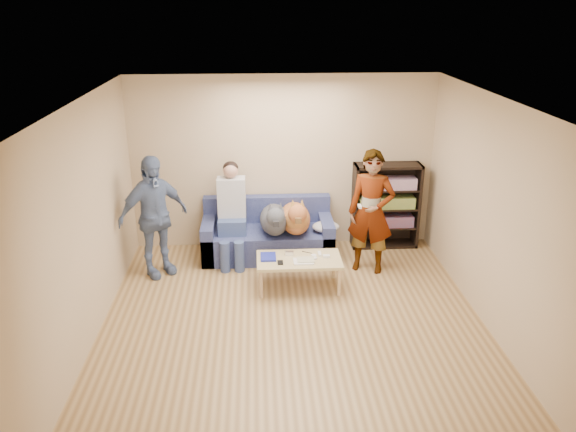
{
  "coord_description": "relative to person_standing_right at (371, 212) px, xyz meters",
  "views": [
    {
      "loc": [
        -0.4,
        -5.56,
        3.57
      ],
      "look_at": [
        0.0,
        1.2,
        0.95
      ],
      "focal_mm": 35.0,
      "sensor_mm": 36.0,
      "label": 1
    }
  ],
  "objects": [
    {
      "name": "person_seated",
      "position": [
        -1.91,
        0.46,
        -0.09
      ],
      "size": [
        0.4,
        0.73,
        1.47
      ],
      "color": "#3D4687",
      "rests_on": "sofa"
    },
    {
      "name": "wall_front",
      "position": [
        -1.15,
        -4.01,
        0.44
      ],
      "size": [
        4.5,
        0.0,
        4.5
      ],
      "primitive_type": "plane",
      "rotation": [
        -1.57,
        0.0,
        0.0
      ],
      "color": "tan",
      "rests_on": "ground"
    },
    {
      "name": "headphone_cup_a",
      "position": [
        -0.82,
        -0.5,
        -0.43
      ],
      "size": [
        0.07,
        0.07,
        0.02
      ],
      "primitive_type": "cylinder",
      "color": "silver",
      "rests_on": "coffee_table"
    },
    {
      "name": "camera_silver",
      "position": [
        -1.14,
        -0.36,
        -0.42
      ],
      "size": [
        0.11,
        0.06,
        0.05
      ],
      "primitive_type": "cube",
      "color": "silver",
      "rests_on": "coffee_table"
    },
    {
      "name": "wall_left",
      "position": [
        -3.4,
        -1.51,
        0.44
      ],
      "size": [
        0.0,
        5.0,
        5.0
      ],
      "primitive_type": "plane",
      "rotation": [
        1.57,
        0.0,
        1.57
      ],
      "color": "tan",
      "rests_on": "ground"
    },
    {
      "name": "person_standing_left",
      "position": [
        -2.94,
        0.04,
        -0.02
      ],
      "size": [
        1.05,
        0.91,
        1.69
      ],
      "primitive_type": "imported",
      "rotation": [
        0.0,
        0.0,
        0.62
      ],
      "color": "#677CA5",
      "rests_on": "ground"
    },
    {
      "name": "notebook_blue",
      "position": [
        -1.42,
        -0.43,
        -0.43
      ],
      "size": [
        0.2,
        0.26,
        0.03
      ],
      "primitive_type": "cube",
      "color": "#1B2496",
      "rests_on": "coffee_table"
    },
    {
      "name": "headphone_cup_b",
      "position": [
        -0.82,
        -0.42,
        -0.43
      ],
      "size": [
        0.07,
        0.07,
        0.02
      ],
      "primitive_type": "cylinder",
      "color": "white",
      "rests_on": "coffee_table"
    },
    {
      "name": "dog_tan",
      "position": [
        -1.0,
        0.39,
        -0.21
      ],
      "size": [
        0.43,
        1.18,
        0.63
      ],
      "color": "#AF5535",
      "rests_on": "sofa"
    },
    {
      "name": "bookshelf",
      "position": [
        0.4,
        0.82,
        -0.18
      ],
      "size": [
        1.0,
        0.34,
        1.3
      ],
      "color": "black",
      "rests_on": "ground"
    },
    {
      "name": "pen_orange",
      "position": [
        -1.04,
        -0.64,
        -0.44
      ],
      "size": [
        0.13,
        0.06,
        0.01
      ],
      "primitive_type": "cylinder",
      "rotation": [
        0.0,
        1.57,
        0.35
      ],
      "color": "#C4621B",
      "rests_on": "coffee_table"
    },
    {
      "name": "wallet",
      "position": [
        -1.27,
        -0.6,
        -0.44
      ],
      "size": [
        0.07,
        0.12,
        0.02
      ],
      "primitive_type": "cube",
      "color": "black",
      "rests_on": "coffee_table"
    },
    {
      "name": "ceiling",
      "position": [
        -1.15,
        -1.51,
        1.74
      ],
      "size": [
        5.0,
        5.0,
        0.0
      ],
      "primitive_type": "plane",
      "rotation": [
        3.14,
        0.0,
        0.0
      ],
      "color": "white",
      "rests_on": "ground"
    },
    {
      "name": "sofa",
      "position": [
        -1.4,
        0.59,
        -0.58
      ],
      "size": [
        1.9,
        0.85,
        0.82
      ],
      "color": "#515B93",
      "rests_on": "ground"
    },
    {
      "name": "papers",
      "position": [
        -0.97,
        -0.58,
        -0.44
      ],
      "size": [
        0.26,
        0.2,
        0.02
      ],
      "primitive_type": "cube",
      "color": "silver",
      "rests_on": "coffee_table"
    },
    {
      "name": "wall_back",
      "position": [
        -1.15,
        0.99,
        0.44
      ],
      "size": [
        4.5,
        0.0,
        4.5
      ],
      "primitive_type": "plane",
      "rotation": [
        1.57,
        0.0,
        0.0
      ],
      "color": "tan",
      "rests_on": "ground"
    },
    {
      "name": "blanket",
      "position": [
        -0.56,
        0.4,
        -0.37
      ],
      "size": [
        0.39,
        0.33,
        0.14
      ],
      "primitive_type": "ellipsoid",
      "color": "#A8A8AD",
      "rests_on": "sofa"
    },
    {
      "name": "coffee_table",
      "position": [
        -1.02,
        -0.48,
        -0.49
      ],
      "size": [
        1.1,
        0.6,
        0.42
      ],
      "color": "tan",
      "rests_on": "ground"
    },
    {
      "name": "wall_right",
      "position": [
        1.1,
        -1.51,
        0.44
      ],
      "size": [
        0.0,
        5.0,
        5.0
      ],
      "primitive_type": "plane",
      "rotation": [
        1.57,
        0.0,
        -1.57
      ],
      "color": "tan",
      "rests_on": "ground"
    },
    {
      "name": "pen_black",
      "position": [
        -0.9,
        -0.3,
        -0.44
      ],
      "size": [
        0.13,
        0.08,
        0.01
      ],
      "primitive_type": "cylinder",
      "rotation": [
        0.0,
        1.57,
        -0.52
      ],
      "color": "black",
      "rests_on": "coffee_table"
    },
    {
      "name": "ground",
      "position": [
        -1.15,
        -1.51,
        -0.86
      ],
      "size": [
        5.0,
        5.0,
        0.0
      ],
      "primitive_type": "plane",
      "color": "olive",
      "rests_on": "ground"
    },
    {
      "name": "magazine",
      "position": [
        -0.94,
        -0.56,
        -0.42
      ],
      "size": [
        0.22,
        0.17,
        0.01
      ],
      "primitive_type": "cube",
      "color": "#BAB895",
      "rests_on": "coffee_table"
    },
    {
      "name": "person_standing_right",
      "position": [
        0.0,
        0.0,
        0.0
      ],
      "size": [
        0.73,
        0.61,
        1.73
      ],
      "primitive_type": "imported",
      "rotation": [
        0.0,
        0.0,
        -0.36
      ],
      "color": "gray",
      "rests_on": "ground"
    },
    {
      "name": "controller_b",
      "position": [
        -0.66,
        -0.46,
        -0.43
      ],
      "size": [
        0.09,
        0.06,
        0.03
      ],
      "primitive_type": "cube",
      "color": "white",
      "rests_on": "coffee_table"
    },
    {
      "name": "controller_a",
      "position": [
        -0.74,
        -0.38,
        -0.43
      ],
      "size": [
        0.04,
        0.13,
        0.03
      ],
      "primitive_type": "cube",
      "color": "white",
      "rests_on": "coffee_table"
    },
    {
      "name": "dog_gray",
      "position": [
        -1.31,
        0.37,
        -0.22
      ],
      "size": [
        0.42,
        1.25,
        0.61
      ],
      "color": "#464750",
      "rests_on": "sofa"
    },
    {
      "name": "held_controller",
      "position": [
        -0.2,
        -0.2,
        0.16
      ],
      "size": [
        0.04,
        0.12,
        0.03
      ],
      "primitive_type": "cube",
      "rotation": [
        0.0,
        0.0,
        -0.01
      ],
      "color": "white",
      "rests_on": "person_standing_right"
    }
  ]
}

